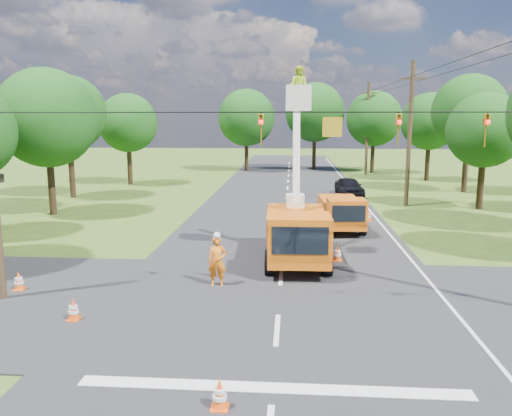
# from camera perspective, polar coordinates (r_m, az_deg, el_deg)

# --- Properties ---
(ground) EXTENTS (140.00, 140.00, 0.00)m
(ground) POSITION_cam_1_polar(r_m,az_deg,el_deg) (34.22, 3.45, -0.10)
(ground) COLOR #305218
(ground) RESTS_ON ground
(road_main) EXTENTS (12.00, 100.00, 0.06)m
(road_main) POSITION_cam_1_polar(r_m,az_deg,el_deg) (34.22, 3.45, -0.10)
(road_main) COLOR black
(road_main) RESTS_ON ground
(road_cross) EXTENTS (56.00, 10.00, 0.07)m
(road_cross) POSITION_cam_1_polar(r_m,az_deg,el_deg) (16.82, 2.63, -11.11)
(road_cross) COLOR black
(road_cross) RESTS_ON ground
(stop_bar) EXTENTS (9.00, 0.45, 0.02)m
(stop_bar) POSITION_cam_1_polar(r_m,az_deg,el_deg) (12.13, 1.91, -20.06)
(stop_bar) COLOR silver
(stop_bar) RESTS_ON ground
(edge_line) EXTENTS (0.12, 90.00, 0.02)m
(edge_line) POSITION_cam_1_polar(r_m,az_deg,el_deg) (34.61, 12.76, -0.22)
(edge_line) COLOR silver
(edge_line) RESTS_ON ground
(bucket_truck) EXTENTS (2.80, 6.66, 8.26)m
(bucket_truck) POSITION_cam_1_polar(r_m,az_deg,el_deg) (21.39, 4.70, -1.65)
(bucket_truck) COLOR #CB550E
(bucket_truck) RESTS_ON ground
(second_truck) EXTENTS (2.36, 5.42, 1.99)m
(second_truck) POSITION_cam_1_polar(r_m,az_deg,el_deg) (28.02, 9.72, -0.38)
(second_truck) COLOR #CB550E
(second_truck) RESTS_ON ground
(ground_worker) EXTENTS (0.72, 0.49, 1.90)m
(ground_worker) POSITION_cam_1_polar(r_m,az_deg,el_deg) (18.41, -4.45, -6.10)
(ground_worker) COLOR orange
(ground_worker) RESTS_ON ground
(distant_car) EXTENTS (2.35, 4.41, 1.43)m
(distant_car) POSITION_cam_1_polar(r_m,az_deg,el_deg) (40.87, 10.61, 2.44)
(distant_car) COLOR black
(distant_car) RESTS_ON ground
(traffic_cone_0) EXTENTS (0.38, 0.38, 0.71)m
(traffic_cone_0) POSITION_cam_1_polar(r_m,az_deg,el_deg) (11.30, -4.18, -20.43)
(traffic_cone_0) COLOR #FE540D
(traffic_cone_0) RESTS_ON ground
(traffic_cone_1) EXTENTS (0.38, 0.38, 0.71)m
(traffic_cone_1) POSITION_cam_1_polar(r_m,az_deg,el_deg) (21.95, 9.31, -5.12)
(traffic_cone_1) COLOR #FE540D
(traffic_cone_1) RESTS_ON ground
(traffic_cone_2) EXTENTS (0.38, 0.38, 0.71)m
(traffic_cone_2) POSITION_cam_1_polar(r_m,az_deg,el_deg) (24.05, 7.51, -3.72)
(traffic_cone_2) COLOR #FE540D
(traffic_cone_2) RESTS_ON ground
(traffic_cone_3) EXTENTS (0.38, 0.38, 0.71)m
(traffic_cone_3) POSITION_cam_1_polar(r_m,az_deg,el_deg) (16.51, -20.15, -10.83)
(traffic_cone_3) COLOR #FE540D
(traffic_cone_3) RESTS_ON ground
(traffic_cone_4) EXTENTS (0.38, 0.38, 0.71)m
(traffic_cone_4) POSITION_cam_1_polar(r_m,az_deg,el_deg) (20.00, -25.48, -7.53)
(traffic_cone_4) COLOR #FE540D
(traffic_cone_4) RESTS_ON ground
(traffic_cone_6) EXTENTS (0.38, 0.38, 0.71)m
(traffic_cone_6) POSITION_cam_1_polar(r_m,az_deg,el_deg) (30.71, 12.75, -0.84)
(traffic_cone_6) COLOR #FE540D
(traffic_cone_6) RESTS_ON ground
(pole_right_mid) EXTENTS (1.80, 0.30, 10.00)m
(pole_right_mid) POSITION_cam_1_polar(r_m,az_deg,el_deg) (36.59, 17.15, 8.19)
(pole_right_mid) COLOR #4C3823
(pole_right_mid) RESTS_ON ground
(pole_right_far) EXTENTS (1.80, 0.30, 10.00)m
(pole_right_far) POSITION_cam_1_polar(r_m,az_deg,el_deg) (56.27, 12.60, 8.94)
(pole_right_far) COLOR #4C3823
(pole_right_far) RESTS_ON ground
(signal_span) EXTENTS (18.00, 0.29, 1.07)m
(signal_span) POSITION_cam_1_polar(r_m,az_deg,el_deg) (15.77, 11.02, 9.18)
(signal_span) COLOR black
(signal_span) RESTS_ON ground
(tree_left_d) EXTENTS (6.20, 6.20, 9.24)m
(tree_left_d) POSITION_cam_1_polar(r_m,az_deg,el_deg) (34.31, -22.81, 9.44)
(tree_left_d) COLOR #382616
(tree_left_d) RESTS_ON ground
(tree_left_e) EXTENTS (5.80, 5.80, 9.41)m
(tree_left_e) POSITION_cam_1_polar(r_m,az_deg,el_deg) (41.40, -20.70, 10.09)
(tree_left_e) COLOR #382616
(tree_left_e) RESTS_ON ground
(tree_left_f) EXTENTS (5.40, 5.40, 8.40)m
(tree_left_f) POSITION_cam_1_polar(r_m,az_deg,el_deg) (48.13, -14.43, 9.38)
(tree_left_f) COLOR #382616
(tree_left_f) RESTS_ON ground
(tree_right_c) EXTENTS (5.00, 5.00, 7.83)m
(tree_right_c) POSITION_cam_1_polar(r_m,az_deg,el_deg) (36.97, 24.70, 8.05)
(tree_right_c) COLOR #382616
(tree_right_c) RESTS_ON ground
(tree_right_d) EXTENTS (6.00, 6.00, 9.70)m
(tree_right_d) POSITION_cam_1_polar(r_m,az_deg,el_deg) (45.04, 23.20, 10.12)
(tree_right_d) COLOR #382616
(tree_right_d) RESTS_ON ground
(tree_right_e) EXTENTS (5.60, 5.60, 8.63)m
(tree_right_e) POSITION_cam_1_polar(r_m,az_deg,el_deg) (52.42, 19.25, 9.32)
(tree_right_e) COLOR #382616
(tree_right_e) RESTS_ON ground
(tree_far_a) EXTENTS (6.60, 6.60, 9.50)m
(tree_far_a) POSITION_cam_1_polar(r_m,az_deg,el_deg) (58.91, -1.11, 10.28)
(tree_far_a) COLOR #382616
(tree_far_a) RESTS_ON ground
(tree_far_b) EXTENTS (7.00, 7.00, 10.32)m
(tree_far_b) POSITION_cam_1_polar(r_m,az_deg,el_deg) (60.73, 6.74, 10.79)
(tree_far_b) COLOR #382616
(tree_far_b) RESTS_ON ground
(tree_far_c) EXTENTS (6.20, 6.20, 9.18)m
(tree_far_c) POSITION_cam_1_polar(r_m,az_deg,el_deg) (58.38, 13.34, 9.89)
(tree_far_c) COLOR #382616
(tree_far_c) RESTS_ON ground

